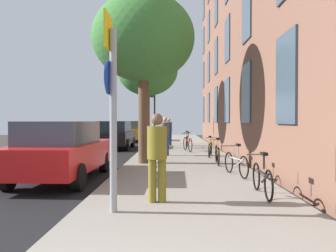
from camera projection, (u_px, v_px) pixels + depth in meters
ground_plane at (112, 153)px, 16.67m from camera, size 41.80×41.80×0.00m
road_asphalt at (72, 153)px, 16.70m from camera, size 7.00×38.00×0.01m
sidewalk at (180, 152)px, 16.62m from camera, size 4.20×38.00×0.12m
building_facade at (233, 22)px, 15.98m from camera, size 0.56×27.00×13.07m
sign_post at (112, 100)px, 5.37m from camera, size 0.16×0.60×3.30m
traffic_light at (153, 103)px, 21.87m from camera, size 0.43×0.24×3.97m
tree_near at (143, 39)px, 11.63m from camera, size 3.69×3.69×6.08m
tree_far at (148, 70)px, 18.26m from camera, size 3.42×3.42×5.86m
bicycle_0 at (262, 178)px, 6.59m from camera, size 0.42×1.64×0.90m
bicycle_1 at (236, 163)px, 8.99m from camera, size 0.49×1.65×0.90m
bicycle_2 at (217, 154)px, 11.39m from camera, size 0.42×1.64×0.94m
bicycle_3 at (210, 148)px, 13.79m from camera, size 0.48×1.60×0.89m
bicycle_4 at (188, 144)px, 16.20m from camera, size 0.51×1.66×0.98m
bicycle_5 at (187, 141)px, 18.60m from camera, size 0.42×1.74×0.96m
pedestrian_0 at (157, 152)px, 6.04m from camera, size 0.46×0.46×1.66m
pedestrian_1 at (165, 134)px, 14.19m from camera, size 0.53×0.53×1.69m
pedestrian_2 at (169, 130)px, 20.10m from camera, size 0.53×0.53×1.69m
car_0 at (62, 150)px, 8.88m from camera, size 1.92×4.42×1.62m
car_1 at (115, 135)px, 18.83m from camera, size 1.92×4.13×1.62m
car_2 at (137, 131)px, 25.54m from camera, size 2.00×4.12×1.62m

